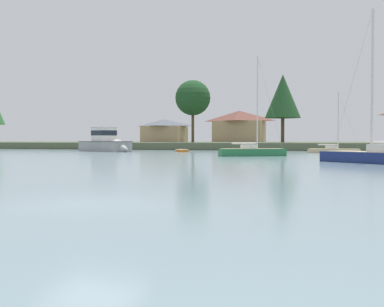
% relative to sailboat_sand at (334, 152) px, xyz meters
% --- Properties ---
extents(ground_plane, '(437.74, 437.74, 0.00)m').
position_rel_sailboat_sand_xyz_m(ground_plane, '(-3.85, -53.75, -0.18)').
color(ground_plane, gray).
extents(far_shore_bank, '(196.98, 52.94, 1.22)m').
position_rel_sailboat_sand_xyz_m(far_shore_bank, '(-3.85, 36.51, 0.43)').
color(far_shore_bank, '#4C563D').
rests_on(far_shore_bank, ground).
extents(sailboat_sand, '(6.56, 2.44, 8.25)m').
position_rel_sailboat_sand_xyz_m(sailboat_sand, '(0.00, 0.00, 0.00)').
color(sailboat_sand, tan).
rests_on(sailboat_sand, ground).
extents(dinghy_orange, '(2.97, 3.63, 0.49)m').
position_rel_sailboat_sand_xyz_m(dinghy_orange, '(-20.82, -0.29, -0.05)').
color(dinghy_orange, orange).
rests_on(dinghy_orange, ground).
extents(sailboat_navy, '(8.68, 7.83, 11.76)m').
position_rel_sailboat_sand_xyz_m(sailboat_navy, '(4.37, -27.85, 0.07)').
color(sailboat_navy, navy).
rests_on(sailboat_navy, ground).
extents(cruiser_grey, '(11.00, 7.91, 6.14)m').
position_rel_sailboat_sand_xyz_m(cruiser_grey, '(-31.72, -2.14, 0.58)').
color(cruiser_grey, gray).
rests_on(cruiser_grey, ground).
extents(sailboat_green, '(6.94, 4.90, 10.95)m').
position_rel_sailboat_sand_xyz_m(sailboat_green, '(-7.56, -15.32, 0.05)').
color(sailboat_green, '#236B3D').
rests_on(sailboat_green, ground).
extents(shore_tree_left_mid, '(7.08, 7.08, 12.51)m').
position_rel_sailboat_sand_xyz_m(shore_tree_left_mid, '(-28.46, 27.09, 9.97)').
color(shore_tree_left_mid, brown).
rests_on(shore_tree_left_mid, far_shore_bank).
extents(shore_tree_far_left, '(6.77, 6.77, 12.98)m').
position_rel_sailboat_sand_xyz_m(shore_tree_far_left, '(-10.56, 27.73, 9.84)').
color(shore_tree_far_left, brown).
rests_on(shore_tree_far_left, far_shore_bank).
extents(cottage_eastern, '(9.77, 7.20, 5.16)m').
position_rel_sailboat_sand_xyz_m(cottage_eastern, '(-38.50, 36.58, 3.70)').
color(cottage_eastern, tan).
rests_on(cottage_eastern, far_shore_bank).
extents(cottage_behind_trees, '(12.64, 7.76, 7.53)m').
position_rel_sailboat_sand_xyz_m(cottage_behind_trees, '(-23.99, 48.87, 4.94)').
color(cottage_behind_trees, tan).
rests_on(cottage_behind_trees, far_shore_bank).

